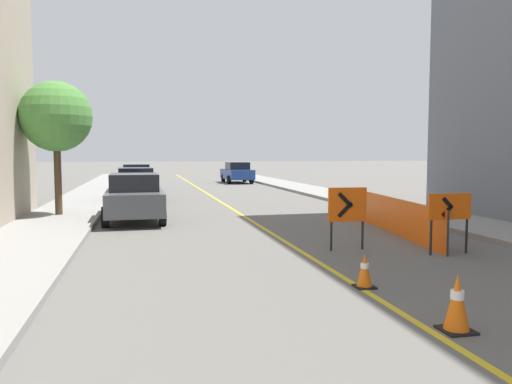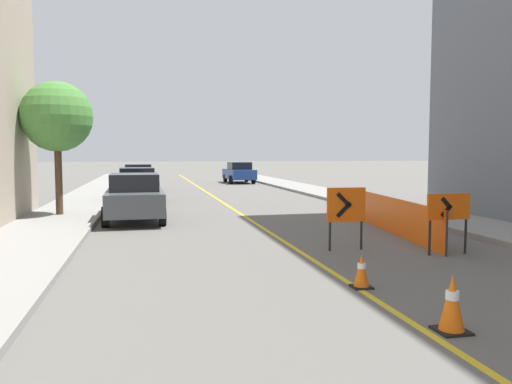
{
  "view_description": "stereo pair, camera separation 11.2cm",
  "coord_description": "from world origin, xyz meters",
  "px_view_note": "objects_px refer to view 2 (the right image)",
  "views": [
    {
      "loc": [
        -3.53,
        7.82,
        2.25
      ],
      "look_at": [
        0.06,
        23.6,
        1.0
      ],
      "focal_mm": 35.0,
      "sensor_mm": 36.0,
      "label": 1
    },
    {
      "loc": [
        -3.42,
        7.8,
        2.25
      ],
      "look_at": [
        0.06,
        23.6,
        1.0
      ],
      "focal_mm": 35.0,
      "sensor_mm": 36.0,
      "label": 2
    }
  ],
  "objects_px": {
    "traffic_cone_farthest": "(361,271)",
    "street_tree_left_near": "(57,117)",
    "parked_car_curb_near": "(135,197)",
    "parked_car_opposite_side": "(239,172)",
    "arrow_barricade_primary": "(346,207)",
    "traffic_cone_fifth": "(452,303)",
    "arrow_barricade_secondary": "(448,210)",
    "parked_car_curb_mid": "(137,184)",
    "parked_car_curb_far": "(139,177)"
  },
  "relations": [
    {
      "from": "street_tree_left_near",
      "to": "parked_car_curb_near",
      "type": "bearing_deg",
      "value": -26.81
    },
    {
      "from": "traffic_cone_fifth",
      "to": "street_tree_left_near",
      "type": "bearing_deg",
      "value": 117.58
    },
    {
      "from": "traffic_cone_fifth",
      "to": "arrow_barricade_primary",
      "type": "height_order",
      "value": "arrow_barricade_primary"
    },
    {
      "from": "arrow_barricade_secondary",
      "to": "parked_car_curb_near",
      "type": "height_order",
      "value": "parked_car_curb_near"
    },
    {
      "from": "arrow_barricade_secondary",
      "to": "parked_car_curb_mid",
      "type": "distance_m",
      "value": 15.81
    },
    {
      "from": "parked_car_curb_mid",
      "to": "traffic_cone_farthest",
      "type": "bearing_deg",
      "value": -79.14
    },
    {
      "from": "traffic_cone_farthest",
      "to": "street_tree_left_near",
      "type": "xyz_separation_m",
      "value": [
        -6.47,
        10.65,
        3.21
      ]
    },
    {
      "from": "arrow_barricade_secondary",
      "to": "parked_car_opposite_side",
      "type": "bearing_deg",
      "value": 87.97
    },
    {
      "from": "arrow_barricade_secondary",
      "to": "parked_car_opposite_side",
      "type": "height_order",
      "value": "parked_car_opposite_side"
    },
    {
      "from": "traffic_cone_fifth",
      "to": "street_tree_left_near",
      "type": "distance_m",
      "value": 14.81
    },
    {
      "from": "traffic_cone_fifth",
      "to": "arrow_barricade_primary",
      "type": "bearing_deg",
      "value": 81.65
    },
    {
      "from": "traffic_cone_farthest",
      "to": "street_tree_left_near",
      "type": "distance_m",
      "value": 12.87
    },
    {
      "from": "traffic_cone_farthest",
      "to": "parked_car_curb_near",
      "type": "distance_m",
      "value": 10.14
    },
    {
      "from": "traffic_cone_fifth",
      "to": "parked_car_curb_near",
      "type": "relative_size",
      "value": 0.17
    },
    {
      "from": "traffic_cone_farthest",
      "to": "parked_car_curb_far",
      "type": "xyz_separation_m",
      "value": [
        -3.94,
        23.95,
        0.51
      ]
    },
    {
      "from": "arrow_barricade_primary",
      "to": "parked_car_curb_near",
      "type": "xyz_separation_m",
      "value": [
        -4.9,
        6.22,
        -0.21
      ]
    },
    {
      "from": "arrow_barricade_primary",
      "to": "parked_car_curb_mid",
      "type": "height_order",
      "value": "parked_car_curb_mid"
    },
    {
      "from": "arrow_barricade_primary",
      "to": "traffic_cone_fifth",
      "type": "bearing_deg",
      "value": -95.59
    },
    {
      "from": "parked_car_curb_near",
      "to": "parked_car_curb_mid",
      "type": "distance_m",
      "value": 7.0
    },
    {
      "from": "arrow_barricade_secondary",
      "to": "parked_car_opposite_side",
      "type": "distance_m",
      "value": 27.77
    },
    {
      "from": "parked_car_curb_far",
      "to": "parked_car_opposite_side",
      "type": "xyz_separation_m",
      "value": [
        7.4,
        5.97,
        0.0
      ]
    },
    {
      "from": "traffic_cone_farthest",
      "to": "arrow_barricade_secondary",
      "type": "xyz_separation_m",
      "value": [
        3.04,
        2.16,
        0.71
      ]
    },
    {
      "from": "traffic_cone_fifth",
      "to": "parked_car_curb_near",
      "type": "distance_m",
      "value": 12.25
    },
    {
      "from": "parked_car_opposite_side",
      "to": "arrow_barricade_secondary",
      "type": "bearing_deg",
      "value": -92.96
    },
    {
      "from": "parked_car_curb_mid",
      "to": "street_tree_left_near",
      "type": "distance_m",
      "value": 6.79
    },
    {
      "from": "parked_car_curb_near",
      "to": "parked_car_curb_far",
      "type": "relative_size",
      "value": 1.0
    },
    {
      "from": "parked_car_curb_near",
      "to": "parked_car_opposite_side",
      "type": "xyz_separation_m",
      "value": [
        7.34,
        20.58,
        0.0
      ]
    },
    {
      "from": "traffic_cone_farthest",
      "to": "parked_car_opposite_side",
      "type": "bearing_deg",
      "value": 83.41
    },
    {
      "from": "arrow_barricade_primary",
      "to": "parked_car_curb_far",
      "type": "height_order",
      "value": "parked_car_curb_far"
    },
    {
      "from": "traffic_cone_farthest",
      "to": "arrow_barricade_primary",
      "type": "relative_size",
      "value": 0.4
    },
    {
      "from": "parked_car_opposite_side",
      "to": "parked_car_curb_near",
      "type": "bearing_deg",
      "value": -111.74
    },
    {
      "from": "traffic_cone_fifth",
      "to": "traffic_cone_farthest",
      "type": "bearing_deg",
      "value": 96.21
    },
    {
      "from": "parked_car_curb_near",
      "to": "parked_car_curb_far",
      "type": "bearing_deg",
      "value": 89.12
    },
    {
      "from": "street_tree_left_near",
      "to": "parked_car_curb_far",
      "type": "bearing_deg",
      "value": 79.27
    },
    {
      "from": "parked_car_curb_mid",
      "to": "street_tree_left_near",
      "type": "height_order",
      "value": "street_tree_left_near"
    },
    {
      "from": "arrow_barricade_secondary",
      "to": "parked_car_curb_far",
      "type": "xyz_separation_m",
      "value": [
        -6.99,
        21.8,
        -0.2
      ]
    },
    {
      "from": "arrow_barricade_primary",
      "to": "street_tree_left_near",
      "type": "xyz_separation_m",
      "value": [
        -7.48,
        7.53,
        2.49
      ]
    },
    {
      "from": "traffic_cone_farthest",
      "to": "parked_car_curb_far",
      "type": "distance_m",
      "value": 24.28
    },
    {
      "from": "traffic_cone_farthest",
      "to": "parked_car_curb_near",
      "type": "xyz_separation_m",
      "value": [
        -3.89,
        9.35,
        0.51
      ]
    },
    {
      "from": "parked_car_opposite_side",
      "to": "arrow_barricade_primary",
      "type": "bearing_deg",
      "value": -97.31
    },
    {
      "from": "parked_car_curb_near",
      "to": "parked_car_opposite_side",
      "type": "bearing_deg",
      "value": 69.24
    },
    {
      "from": "parked_car_curb_near",
      "to": "traffic_cone_fifth",
      "type": "bearing_deg",
      "value": -71.44
    },
    {
      "from": "arrow_barricade_secondary",
      "to": "parked_car_curb_far",
      "type": "bearing_deg",
      "value": 106.6
    },
    {
      "from": "arrow_barricade_primary",
      "to": "parked_car_curb_near",
      "type": "relative_size",
      "value": 0.34
    },
    {
      "from": "parked_car_opposite_side",
      "to": "street_tree_left_near",
      "type": "distance_m",
      "value": 21.85
    },
    {
      "from": "traffic_cone_fifth",
      "to": "parked_car_opposite_side",
      "type": "distance_m",
      "value": 32.27
    },
    {
      "from": "traffic_cone_farthest",
      "to": "parked_car_curb_mid",
      "type": "xyz_separation_m",
      "value": [
        -3.94,
        16.35,
        0.51
      ]
    },
    {
      "from": "arrow_barricade_primary",
      "to": "parked_car_curb_mid",
      "type": "relative_size",
      "value": 0.33
    },
    {
      "from": "arrow_barricade_primary",
      "to": "parked_car_opposite_side",
      "type": "relative_size",
      "value": 0.34
    },
    {
      "from": "parked_car_curb_near",
      "to": "street_tree_left_near",
      "type": "relative_size",
      "value": 0.95
    }
  ]
}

